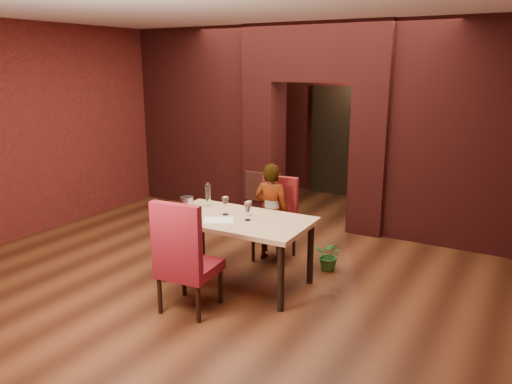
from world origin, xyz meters
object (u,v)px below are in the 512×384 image
Objects in this scene: dining_table at (237,250)px; wine_glass_b at (249,208)px; wine_glass_c at (248,211)px; wine_bucket at (187,205)px; chair_near at (189,254)px; wine_glass_a at (225,206)px; chair_far at (274,220)px; potted_plant at (330,255)px; person_seated at (271,212)px; water_bottle at (208,194)px.

wine_glass_b reaches higher than dining_table.
wine_glass_c is 1.10× the size of wine_bucket.
wine_glass_c is at bearing -112.85° from chair_near.
wine_glass_a reaches higher than dining_table.
chair_far is 1.72m from chair_near.
wine_bucket reaches higher than wine_glass_b.
chair_near is (-0.07, -0.81, 0.21)m from dining_table.
wine_bucket is 1.93m from potted_plant.
chair_near is 6.29× the size of wine_bucket.
person_seated reaches higher than wine_glass_b.
dining_table is 1.41× the size of chair_near.
wine_glass_c is at bearing -18.93° from water_bottle.
wine_glass_a is 1.11× the size of wine_bucket.
dining_table is at bearing -122.50° from wine_glass_b.
wine_glass_a is at bearing 19.20° from wine_bucket.
person_seated reaches higher than water_bottle.
chair_far is 1.00m from wine_glass_c.
potted_plant is (1.41, 0.67, -0.77)m from water_bottle.
wine_glass_a is 0.35m from wine_glass_c.
dining_table is 0.91m from chair_far.
wine_glass_a is 0.55× the size of potted_plant.
dining_table is 0.89m from person_seated.
wine_bucket is 0.65× the size of water_bottle.
chair_near is 0.94m from wine_bucket.
wine_glass_a is 0.72× the size of water_bottle.
person_seated is 0.88m from wine_glass_a.
person_seated reaches higher than dining_table.
wine_glass_c is at bearing 7.41° from wine_bucket.
potted_plant is at bearing 40.91° from wine_glass_a.
chair_near is 1.99m from potted_plant.
chair_far reaches higher than dining_table.
wine_glass_c is at bearing -63.87° from wine_glass_b.
water_bottle reaches higher than wine_glass_c.
wine_glass_a is 0.29m from wine_glass_b.
dining_table is at bearing 84.22° from person_seated.
dining_table is 7.98× the size of wine_glass_a.
wine_bucket is (-0.45, -0.16, -0.01)m from wine_glass_a.
wine_glass_b is 0.77m from wine_bucket.
chair_far is 2.77× the size of potted_plant.
wine_glass_c is (0.17, -0.02, 0.52)m from dining_table.
water_bottle reaches higher than wine_glass_b.
wine_bucket is at bearing -56.94° from chair_near.
potted_plant is at bearing -4.46° from chair_far.
wine_glass_b is at bearing 116.13° from wine_glass_c.
dining_table is 0.82m from wine_bucket.
wine_glass_a is (-0.18, -0.82, 0.27)m from person_seated.
wine_glass_c reaches higher than wine_glass_b.
wine_glass_a is at bearing -139.09° from potted_plant.
person_seated is at bearing 96.93° from wine_glass_b.
person_seated is at bearing -176.28° from potted_plant.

